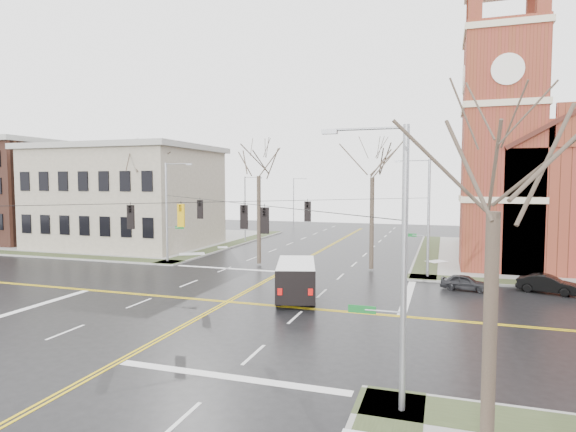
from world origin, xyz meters
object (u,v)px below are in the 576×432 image
(signal_pole_se, at_px, (398,260))
(cargo_van, at_px, (296,276))
(signal_pole_nw, at_px, (168,209))
(streetlight_north_b, at_px, (294,200))
(parked_car_a, at_px, (465,282))
(tree_ne, at_px, (372,171))
(tree_nw_near, at_px, (259,170))
(parked_car_b, at_px, (548,284))
(tree_nw_far, at_px, (147,167))
(signal_pole_ne, at_px, (426,214))
(tree_se, at_px, (494,195))
(streetlight_north_a, at_px, (246,206))

(signal_pole_se, bearing_deg, cargo_van, 118.76)
(signal_pole_nw, relative_size, cargo_van, 1.39)
(streetlight_north_b, bearing_deg, parked_car_a, -58.28)
(cargo_van, bearing_deg, tree_ne, 57.64)
(tree_nw_near, xyz_separation_m, tree_ne, (9.91, 0.51, -0.17))
(tree_nw_near, height_order, tree_ne, tree_nw_near)
(streetlight_north_b, height_order, tree_nw_near, tree_nw_near)
(parked_car_b, relative_size, tree_nw_far, 0.30)
(signal_pole_ne, distance_m, tree_ne, 5.86)
(cargo_van, relative_size, parked_car_b, 1.74)
(streetlight_north_b, height_order, cargo_van, streetlight_north_b)
(tree_nw_far, xyz_separation_m, tree_se, (29.19, -27.59, -1.81))
(signal_pole_se, height_order, parked_car_a, signal_pole_se)
(signal_pole_nw, height_order, tree_ne, tree_ne)
(tree_se, bearing_deg, tree_ne, 104.55)
(signal_pole_nw, distance_m, streetlight_north_b, 36.51)
(signal_pole_se, distance_m, parked_car_a, 20.17)
(parked_car_a, bearing_deg, parked_car_b, -74.53)
(streetlight_north_a, height_order, streetlight_north_b, same)
(streetlight_north_b, relative_size, tree_nw_far, 0.65)
(signal_pole_se, relative_size, parked_car_b, 2.42)
(signal_pole_nw, bearing_deg, streetlight_north_b, 88.95)
(signal_pole_se, distance_m, streetlight_north_b, 63.43)
(signal_pole_se, relative_size, tree_ne, 0.79)
(cargo_van, bearing_deg, signal_pole_ne, 33.96)
(parked_car_b, bearing_deg, tree_nw_near, 97.29)
(signal_pole_ne, height_order, signal_pole_nw, same)
(signal_pole_ne, relative_size, signal_pole_nw, 1.00)
(signal_pole_nw, height_order, streetlight_north_b, signal_pole_nw)
(parked_car_a, xyz_separation_m, tree_ne, (-7.17, 5.43, 7.75))
(tree_nw_near, distance_m, tree_se, 31.24)
(signal_pole_se, relative_size, parked_car_a, 2.83)
(signal_pole_se, xyz_separation_m, tree_ne, (-4.42, 24.91, 3.34))
(parked_car_a, bearing_deg, signal_pole_se, 179.03)
(signal_pole_nw, relative_size, tree_nw_far, 0.73)
(tree_nw_near, bearing_deg, parked_car_b, -10.55)
(parked_car_a, bearing_deg, streetlight_north_b, 38.81)
(signal_pole_nw, distance_m, parked_car_b, 31.04)
(streetlight_north_a, bearing_deg, tree_nw_near, -63.12)
(tree_nw_near, bearing_deg, cargo_van, -57.50)
(streetlight_north_b, xyz_separation_m, parked_car_b, (29.95, -39.25, -3.86))
(signal_pole_se, xyz_separation_m, parked_car_b, (7.97, 20.25, -4.34))
(signal_pole_se, relative_size, streetlight_north_a, 1.12)
(streetlight_north_b, bearing_deg, tree_nw_near, -77.70)
(streetlight_north_b, bearing_deg, tree_se, -68.23)
(tree_nw_near, bearing_deg, streetlight_north_b, 102.30)
(streetlight_north_b, xyz_separation_m, tree_nw_near, (7.65, -35.10, 3.99))
(streetlight_north_b, bearing_deg, tree_ne, -63.09)
(parked_car_b, bearing_deg, streetlight_north_b, 55.19)
(signal_pole_nw, relative_size, parked_car_a, 2.83)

